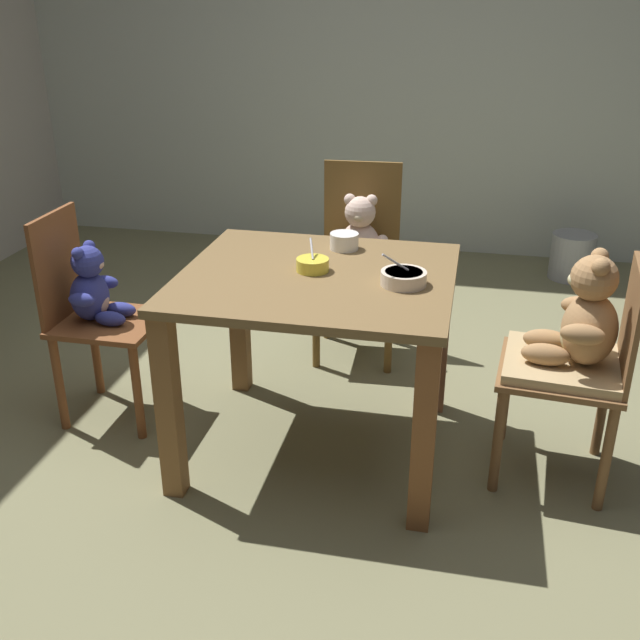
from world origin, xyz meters
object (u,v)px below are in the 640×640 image
(teddy_chair_far_center, at_px, (359,247))
(dining_table, at_px, (317,311))
(porridge_bowl_yellow_center, at_px, (313,264))
(porridge_bowl_cream_near_right, at_px, (404,278))
(teddy_chair_near_right, at_px, (579,340))
(teddy_chair_near_left, at_px, (94,302))
(porridge_bowl_white_far_center, at_px, (344,241))
(metal_pail, at_px, (572,256))

(teddy_chair_far_center, bearing_deg, dining_table, -3.35)
(porridge_bowl_yellow_center, xyz_separation_m, porridge_bowl_cream_near_right, (0.33, -0.07, 0.00))
(teddy_chair_near_right, xyz_separation_m, teddy_chair_near_left, (-1.85, 0.05, -0.04))
(porridge_bowl_cream_near_right, height_order, porridge_bowl_white_far_center, porridge_bowl_cream_near_right)
(porridge_bowl_white_far_center, bearing_deg, teddy_chair_far_center, 93.28)
(porridge_bowl_yellow_center, bearing_deg, teddy_chair_near_left, 177.52)
(teddy_chair_far_center, bearing_deg, porridge_bowl_white_far_center, 0.61)
(porridge_bowl_cream_near_right, height_order, metal_pail, porridge_bowl_cream_near_right)
(teddy_chair_near_right, relative_size, teddy_chair_near_left, 1.00)
(porridge_bowl_yellow_center, relative_size, metal_pail, 0.44)
(dining_table, bearing_deg, porridge_bowl_white_far_center, 81.19)
(teddy_chair_far_center, height_order, porridge_bowl_yellow_center, teddy_chair_far_center)
(dining_table, xyz_separation_m, porridge_bowl_yellow_center, (-0.02, 0.02, 0.17))
(teddy_chair_far_center, height_order, porridge_bowl_white_far_center, teddy_chair_far_center)
(teddy_chair_near_left, bearing_deg, dining_table, -3.95)
(porridge_bowl_white_far_center, distance_m, metal_pail, 2.25)
(dining_table, height_order, porridge_bowl_yellow_center, porridge_bowl_yellow_center)
(porridge_bowl_cream_near_right, bearing_deg, teddy_chair_near_right, 5.43)
(teddy_chair_near_left, bearing_deg, porridge_bowl_white_far_center, 12.98)
(dining_table, xyz_separation_m, porridge_bowl_cream_near_right, (0.31, -0.04, 0.17))
(porridge_bowl_yellow_center, bearing_deg, porridge_bowl_white_far_center, 76.00)
(porridge_bowl_yellow_center, height_order, porridge_bowl_cream_near_right, porridge_bowl_cream_near_right)
(teddy_chair_near_right, xyz_separation_m, metal_pail, (0.22, 2.14, -0.41))
(teddy_chair_near_right, relative_size, porridge_bowl_white_far_center, 7.79)
(teddy_chair_near_left, height_order, porridge_bowl_white_far_center, teddy_chair_near_left)
(porridge_bowl_cream_near_right, bearing_deg, teddy_chair_far_center, 107.97)
(teddy_chair_near_right, bearing_deg, teddy_chair_far_center, -38.62)
(dining_table, relative_size, teddy_chair_near_right, 1.12)
(teddy_chair_near_right, height_order, porridge_bowl_yellow_center, teddy_chair_near_right)
(porridge_bowl_white_far_center, bearing_deg, porridge_bowl_cream_near_right, -51.19)
(dining_table, xyz_separation_m, metal_pail, (1.14, 2.15, -0.44))
(porridge_bowl_yellow_center, height_order, metal_pail, porridge_bowl_yellow_center)
(porridge_bowl_cream_near_right, bearing_deg, porridge_bowl_yellow_center, 168.68)
(teddy_chair_far_center, distance_m, metal_pail, 1.74)
(teddy_chair_far_center, relative_size, porridge_bowl_white_far_center, 8.21)
(teddy_chair_near_left, xyz_separation_m, porridge_bowl_white_far_center, (0.97, 0.23, 0.25))
(porridge_bowl_yellow_center, distance_m, metal_pail, 2.50)
(dining_table, height_order, porridge_bowl_white_far_center, porridge_bowl_white_far_center)
(metal_pail, bearing_deg, teddy_chair_near_right, -95.99)
(teddy_chair_far_center, relative_size, porridge_bowl_yellow_center, 7.38)
(porridge_bowl_cream_near_right, distance_m, metal_pail, 2.42)
(teddy_chair_far_center, bearing_deg, porridge_bowl_yellow_center, -4.79)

